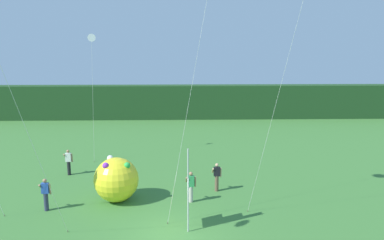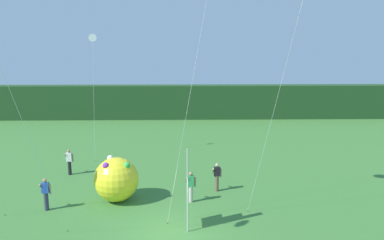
{
  "view_description": "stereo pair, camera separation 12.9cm",
  "coord_description": "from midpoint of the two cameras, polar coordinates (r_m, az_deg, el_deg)",
  "views": [
    {
      "loc": [
        0.38,
        -14.93,
        7.88
      ],
      "look_at": [
        0.96,
        3.87,
        4.41
      ],
      "focal_mm": 34.22,
      "sensor_mm": 36.0,
      "label": 1
    },
    {
      "loc": [
        0.51,
        -14.94,
        7.88
      ],
      "look_at": [
        0.96,
        3.87,
        4.41
      ],
      "focal_mm": 34.22,
      "sensor_mm": 36.0,
      "label": 2
    }
  ],
  "objects": [
    {
      "name": "kite_white_delta_2",
      "position": [
        27.96,
        -15.13,
        12.03
      ],
      "size": [
        0.63,
        1.45,
        9.22
      ],
      "color": "brown",
      "rests_on": "ground"
    },
    {
      "name": "person_far_right",
      "position": [
        21.29,
        4.08,
        -8.75
      ],
      "size": [
        0.55,
        0.48,
        1.66
      ],
      "color": "brown",
      "rests_on": "ground"
    },
    {
      "name": "person_mid_field",
      "position": [
        19.75,
        0.01,
        -10.25
      ],
      "size": [
        0.55,
        0.48,
        1.68
      ],
      "color": "#B7B2A3",
      "rests_on": "ground"
    },
    {
      "name": "inflatable_balloon",
      "position": [
        20.22,
        -11.52,
        -9.05
      ],
      "size": [
        2.38,
        2.38,
        2.46
      ],
      "color": "yellow",
      "rests_on": "ground"
    },
    {
      "name": "distant_treeline",
      "position": [
        44.38,
        -1.94,
        2.84
      ],
      "size": [
        80.0,
        2.4,
        4.02
      ],
      "primitive_type": "cube",
      "color": "#1E421E",
      "rests_on": "ground"
    },
    {
      "name": "person_far_left",
      "position": [
        25.28,
        -18.44,
        -6.12
      ],
      "size": [
        0.55,
        0.48,
        1.69
      ],
      "color": "black",
      "rests_on": "ground"
    },
    {
      "name": "ground_plane",
      "position": [
        16.89,
        -2.86,
        -17.36
      ],
      "size": [
        120.0,
        120.0,
        0.0
      ],
      "primitive_type": "plane",
      "color": "#3D7533"
    },
    {
      "name": "banner_flag",
      "position": [
        16.61,
        -0.49,
        -10.9
      ],
      "size": [
        0.06,
        1.03,
        3.82
      ],
      "color": "#B7B7BC",
      "rests_on": "ground"
    },
    {
      "name": "person_near_banner",
      "position": [
        20.17,
        -21.65,
        -10.57
      ],
      "size": [
        0.55,
        0.48,
        1.68
      ],
      "color": "#2D334C",
      "rests_on": "ground"
    }
  ]
}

